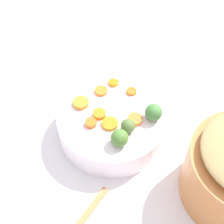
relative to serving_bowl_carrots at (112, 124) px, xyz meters
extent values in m
cube|color=white|center=(0.03, 0.05, -0.05)|extent=(2.40, 2.40, 0.02)
cylinder|color=white|center=(0.00, 0.00, 0.00)|extent=(0.27, 0.27, 0.07)
cylinder|color=orange|center=(-0.04, 0.10, 0.04)|extent=(0.04, 0.04, 0.01)
cylinder|color=orange|center=(-0.06, 0.06, 0.04)|extent=(0.05, 0.05, 0.01)
cylinder|color=orange|center=(-0.03, -0.05, 0.04)|extent=(0.03, 0.03, 0.01)
cylinder|color=orange|center=(-0.03, -0.01, 0.04)|extent=(0.03, 0.03, 0.01)
cylinder|color=orange|center=(0.01, -0.03, 0.04)|extent=(0.05, 0.05, 0.01)
cylinder|color=orange|center=(0.06, 0.01, 0.04)|extent=(0.04, 0.04, 0.01)
cylinder|color=orange|center=(-0.08, 0.00, 0.04)|extent=(0.05, 0.05, 0.01)
cylinder|color=orange|center=(0.02, 0.09, 0.04)|extent=(0.04, 0.04, 0.01)
sphere|color=#587739|center=(0.05, -0.03, 0.05)|extent=(0.03, 0.03, 0.03)
sphere|color=#507F35|center=(0.05, -0.07, 0.06)|extent=(0.04, 0.04, 0.04)
sphere|color=#47853F|center=(0.09, 0.03, 0.06)|extent=(0.04, 0.04, 0.04)
camera|label=1|loc=(0.20, -0.45, 0.66)|focal=53.25mm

